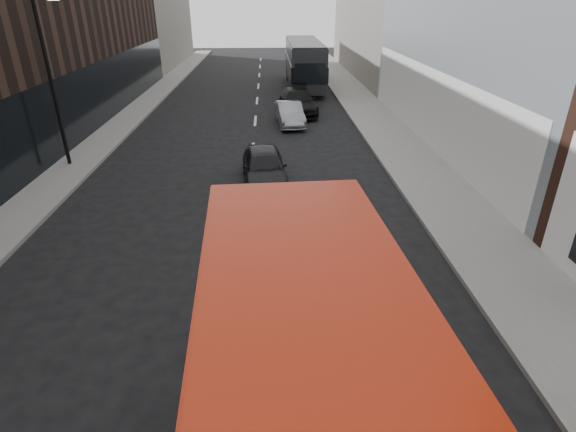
{
  "coord_description": "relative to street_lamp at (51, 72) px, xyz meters",
  "views": [
    {
      "loc": [
        0.83,
        -1.88,
        7.04
      ],
      "look_at": [
        1.23,
        7.33,
        2.5
      ],
      "focal_mm": 28.0,
      "sensor_mm": 36.0,
      "label": 1
    }
  ],
  "objects": [
    {
      "name": "sidewalk_right",
      "position": [
        15.72,
        7.0,
        -4.11
      ],
      "size": [
        3.0,
        80.0,
        0.15
      ],
      "primitive_type": "cube",
      "color": "slate",
      "rests_on": "ground"
    },
    {
      "name": "sidewalk_left",
      "position": [
        0.22,
        7.0,
        -4.11
      ],
      "size": [
        2.0,
        80.0,
        0.15
      ],
      "primitive_type": "cube",
      "color": "slate",
      "rests_on": "ground"
    },
    {
      "name": "building_left_far",
      "position": [
        -3.28,
        34.0,
        2.32
      ],
      "size": [
        5.0,
        20.0,
        13.0
      ],
      "primitive_type": "cube",
      "color": "slate",
      "rests_on": "ground"
    },
    {
      "name": "street_lamp",
      "position": [
        0.0,
        0.0,
        0.0
      ],
      "size": [
        1.06,
        0.22,
        7.0
      ],
      "color": "black",
      "rests_on": "sidewalk_left"
    },
    {
      "name": "grey_bus",
      "position": [
        12.1,
        19.23,
        -2.18
      ],
      "size": [
        2.74,
        11.61,
        3.74
      ],
      "rotation": [
        0.0,
        0.0,
        -0.0
      ],
      "color": "black",
      "rests_on": "ground"
    },
    {
      "name": "car_a",
      "position": [
        8.83,
        -2.45,
        -3.44
      ],
      "size": [
        2.05,
        4.47,
        1.48
      ],
      "primitive_type": "imported",
      "rotation": [
        0.0,
        0.0,
        0.07
      ],
      "color": "black",
      "rests_on": "ground"
    },
    {
      "name": "car_b",
      "position": [
        10.31,
        6.93,
        -3.51
      ],
      "size": [
        1.8,
        4.18,
        1.34
      ],
      "primitive_type": "imported",
      "rotation": [
        0.0,
        0.0,
        0.1
      ],
      "color": "gray",
      "rests_on": "ground"
    },
    {
      "name": "car_c",
      "position": [
        11.01,
        9.89,
        -3.41
      ],
      "size": [
        2.43,
        5.44,
        1.55
      ],
      "primitive_type": "imported",
      "rotation": [
        0.0,
        0.0,
        0.05
      ],
      "color": "black",
      "rests_on": "ground"
    }
  ]
}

